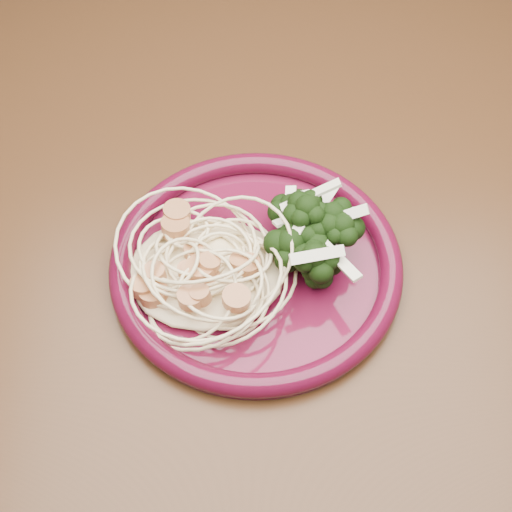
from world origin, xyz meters
name	(u,v)px	position (x,y,z in m)	size (l,w,h in m)	color
dining_table	(191,306)	(0.00, 0.00, 0.65)	(1.20, 0.80, 0.75)	#472814
dinner_plate	(256,263)	(0.06, -0.03, 0.76)	(0.30, 0.30, 0.02)	#530D25
spaghetti_pile	(206,265)	(0.02, -0.04, 0.77)	(0.13, 0.12, 0.03)	#F7E3AE
scallop_cluster	(203,240)	(0.02, -0.04, 0.81)	(0.12, 0.12, 0.04)	tan
broccoli_pile	(317,238)	(0.12, -0.01, 0.78)	(0.08, 0.13, 0.05)	black
onion_garnish	(319,216)	(0.12, -0.01, 0.81)	(0.06, 0.09, 0.05)	#EDE9C9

